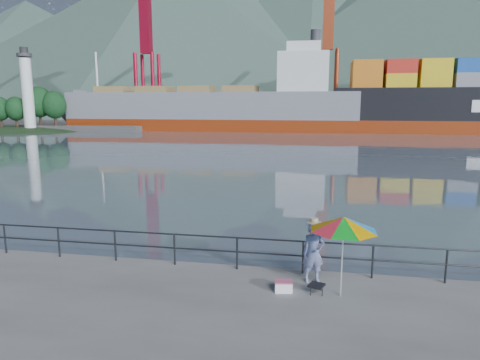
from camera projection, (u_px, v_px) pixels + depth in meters
name	position (u px, v px, depth m)	size (l,w,h in m)	color
harbor_water	(307.00, 119.00, 137.62)	(500.00, 280.00, 0.00)	slate
far_dock	(346.00, 125.00, 100.05)	(200.00, 40.00, 0.40)	#514F4C
guardrail	(205.00, 251.00, 13.25)	(22.00, 0.06, 1.03)	#2D3033
mountains	(397.00, 37.00, 199.88)	(600.00, 332.80, 80.00)	#385147
lighthouse_islet	(6.00, 128.00, 81.22)	(48.00, 26.40, 19.20)	#263F1E
port_cranes	(461.00, 47.00, 84.84)	(116.00, 28.00, 38.40)	#B80F2A
container_stacks	(469.00, 111.00, 95.36)	(58.00, 5.40, 7.80)	orange
fisherman	(313.00, 253.00, 12.08)	(0.63, 0.41, 1.73)	navy
beach_umbrella	(344.00, 224.00, 10.97)	(2.31, 2.31, 2.17)	white
folding_stool	(316.00, 289.00, 11.45)	(0.50, 0.50, 0.25)	black
cooler_bag	(283.00, 287.00, 11.58)	(0.46, 0.31, 0.27)	white
fishing_rod	(306.00, 269.00, 13.16)	(0.02, 0.02, 1.86)	black
bulk_carrier	(220.00, 108.00, 82.41)	(55.48, 9.60, 14.50)	maroon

